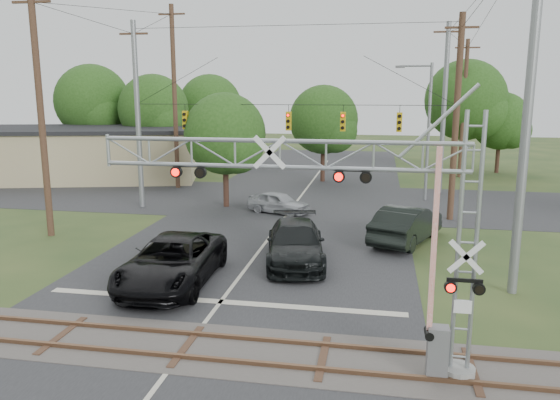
% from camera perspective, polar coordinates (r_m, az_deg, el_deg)
% --- Properties ---
extents(ground, '(160.00, 160.00, 0.00)m').
position_cam_1_polar(ground, '(15.11, -12.45, -18.17)').
color(ground, '#263E1C').
rests_on(ground, ground).
extents(road_main, '(14.00, 90.00, 0.02)m').
position_cam_1_polar(road_main, '(23.85, -3.13, -6.60)').
color(road_main, '#28282B').
rests_on(road_main, ground).
extents(road_cross, '(90.00, 12.00, 0.02)m').
position_cam_1_polar(road_cross, '(37.17, 1.90, 0.00)').
color(road_cross, '#28282B').
rests_on(road_cross, ground).
extents(railroad_track, '(90.00, 3.20, 0.17)m').
position_cam_1_polar(railroad_track, '(16.73, -9.74, -14.85)').
color(railroad_track, '#47413D').
rests_on(railroad_track, ground).
extents(crossing_gantry, '(10.03, 0.89, 6.93)m').
position_cam_1_polar(crossing_gantry, '(14.05, 7.23, -1.51)').
color(crossing_gantry, gray).
rests_on(crossing_gantry, ground).
extents(traffic_signal_span, '(19.34, 0.36, 11.50)m').
position_cam_1_polar(traffic_signal_span, '(32.38, 2.56, 8.50)').
color(traffic_signal_span, gray).
rests_on(traffic_signal_span, ground).
extents(pickup_black, '(3.28, 6.67, 1.82)m').
position_cam_1_polar(pickup_black, '(21.54, -11.21, -6.30)').
color(pickup_black, black).
rests_on(pickup_black, ground).
extents(car_dark, '(3.41, 6.31, 1.74)m').
position_cam_1_polar(car_dark, '(23.75, 1.61, -4.50)').
color(car_dark, black).
rests_on(car_dark, ground).
extents(sedan_silver, '(4.18, 2.88, 1.32)m').
position_cam_1_polar(sedan_silver, '(33.13, -0.16, -0.26)').
color(sedan_silver, '#999BA0').
rests_on(sedan_silver, ground).
extents(suv_dark, '(3.90, 5.89, 1.83)m').
position_cam_1_polar(suv_dark, '(27.54, 13.09, -2.45)').
color(suv_dark, black).
rests_on(suv_dark, ground).
extents(commercial_building, '(20.15, 13.71, 4.29)m').
position_cam_1_polar(commercial_building, '(48.79, -19.48, 4.65)').
color(commercial_building, tan).
rests_on(commercial_building, ground).
extents(streetlight, '(2.43, 0.25, 9.12)m').
position_cam_1_polar(streetlight, '(37.83, 15.01, 7.60)').
color(streetlight, gray).
rests_on(streetlight, ground).
extents(utility_poles, '(25.40, 28.37, 13.50)m').
position_cam_1_polar(utility_poles, '(34.45, 4.96, 9.76)').
color(utility_poles, '#3D281C').
rests_on(utility_poles, ground).
extents(treeline, '(53.17, 30.32, 10.05)m').
position_cam_1_polar(treeline, '(46.99, 1.49, 9.37)').
color(treeline, '#39231A').
rests_on(treeline, ground).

